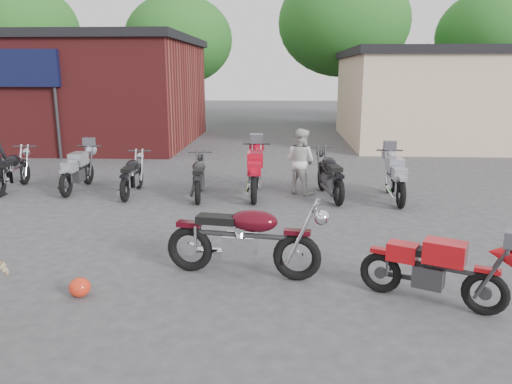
# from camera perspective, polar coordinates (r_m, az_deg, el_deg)

# --- Properties ---
(ground) EXTENTS (90.00, 90.00, 0.00)m
(ground) POSITION_cam_1_polar(r_m,az_deg,el_deg) (7.10, -3.95, -10.49)
(ground) COLOR #3A3A3D
(brick_building) EXTENTS (12.00, 8.00, 4.00)m
(brick_building) POSITION_cam_1_polar(r_m,az_deg,el_deg) (22.69, -22.93, 10.32)
(brick_building) COLOR maroon
(brick_building) RESTS_ON ground
(stucco_building) EXTENTS (10.00, 8.00, 3.50)m
(stucco_building) POSITION_cam_1_polar(r_m,az_deg,el_deg) (22.78, 23.16, 9.68)
(stucco_building) COLOR #C6AB8D
(stucco_building) RESTS_ON ground
(tree_0) EXTENTS (6.56, 6.56, 8.20)m
(tree_0) POSITION_cam_1_polar(r_m,az_deg,el_deg) (32.08, -25.25, 14.54)
(tree_0) COLOR #17571B
(tree_0) RESTS_ON ground
(tree_1) EXTENTS (5.92, 5.92, 7.40)m
(tree_1) POSITION_cam_1_polar(r_m,az_deg,el_deg) (29.03, -8.74, 15.07)
(tree_1) COLOR #17571B
(tree_1) RESTS_ON ground
(tree_2) EXTENTS (7.04, 7.04, 8.80)m
(tree_2) POSITION_cam_1_polar(r_m,az_deg,el_deg) (28.64, 9.91, 16.45)
(tree_2) COLOR #17571B
(tree_2) RESTS_ON ground
(tree_3) EXTENTS (6.08, 6.08, 7.60)m
(tree_3) POSITION_cam_1_polar(r_m,az_deg,el_deg) (30.55, 25.41, 14.06)
(tree_3) COLOR #17571B
(tree_3) RESTS_ON ground
(vintage_motorcycle) EXTENTS (2.28, 1.07, 1.27)m
(vintage_motorcycle) POSITION_cam_1_polar(r_m,az_deg,el_deg) (7.13, -1.24, -4.84)
(vintage_motorcycle) COLOR #470813
(vintage_motorcycle) RESTS_ON ground
(sportbike) EXTENTS (1.84, 1.33, 1.03)m
(sportbike) POSITION_cam_1_polar(r_m,az_deg,el_deg) (6.72, 19.75, -7.96)
(sportbike) COLOR red
(sportbike) RESTS_ON ground
(helmet) EXTENTS (0.34, 0.34, 0.26)m
(helmet) POSITION_cam_1_polar(r_m,az_deg,el_deg) (7.07, -19.50, -10.22)
(helmet) COLOR red
(helmet) RESTS_ON ground
(person_light) EXTENTS (0.97, 0.93, 1.58)m
(person_light) POSITION_cam_1_polar(r_m,az_deg,el_deg) (12.05, 5.09, 3.51)
(person_light) COLOR silver
(person_light) RESTS_ON ground
(row_bike_0) EXTENTS (0.77, 1.95, 1.10)m
(row_bike_0) POSITION_cam_1_polar(r_m,az_deg,el_deg) (13.76, -26.15, 2.42)
(row_bike_0) COLOR black
(row_bike_0) RESTS_ON ground
(row_bike_1) EXTENTS (0.65, 1.93, 1.12)m
(row_bike_1) POSITION_cam_1_polar(r_m,az_deg,el_deg) (13.13, -19.75, 2.57)
(row_bike_1) COLOR gray
(row_bike_1) RESTS_ON ground
(row_bike_2) EXTENTS (0.68, 1.85, 1.06)m
(row_bike_2) POSITION_cam_1_polar(r_m,az_deg,el_deg) (12.28, -13.99, 2.11)
(row_bike_2) COLOR black
(row_bike_2) RESTS_ON ground
(row_bike_3) EXTENTS (0.82, 1.89, 1.06)m
(row_bike_3) POSITION_cam_1_polar(r_m,az_deg,el_deg) (11.76, -6.54, 1.94)
(row_bike_3) COLOR black
(row_bike_3) RESTS_ON ground
(row_bike_4) EXTENTS (0.76, 2.17, 1.25)m
(row_bike_4) POSITION_cam_1_polar(r_m,az_deg,el_deg) (11.80, -0.09, 2.54)
(row_bike_4) COLOR red
(row_bike_4) RESTS_ON ground
(row_bike_5) EXTENTS (1.01, 2.14, 1.19)m
(row_bike_5) POSITION_cam_1_polar(r_m,az_deg,el_deg) (11.77, 8.45, 2.21)
(row_bike_5) COLOR black
(row_bike_5) RESTS_ON ground
(row_bike_6) EXTENTS (0.72, 2.01, 1.15)m
(row_bike_6) POSITION_cam_1_polar(r_m,az_deg,el_deg) (11.84, 15.63, 1.83)
(row_bike_6) COLOR #9496A1
(row_bike_6) RESTS_ON ground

